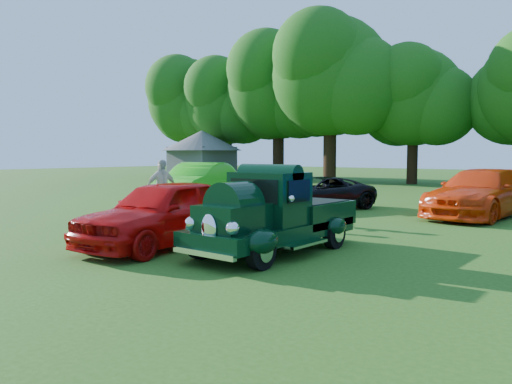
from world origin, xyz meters
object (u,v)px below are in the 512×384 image
Objects in this scene: spectator_grey at (292,198)px; red_convertible at (165,212)px; spectator_white at (162,188)px; back_car_lime at (199,183)px; hero_pickup at (275,218)px; gazebo at (202,149)px; back_car_black at (318,193)px; back_car_orange at (481,193)px; spectator_pink at (246,199)px.

red_convertible is at bearing -55.57° from spectator_grey.
spectator_white is at bearing -125.13° from spectator_grey.
back_car_lime is at bearing 124.83° from red_convertible.
hero_pickup is 2.52m from red_convertible.
red_convertible is 0.68× the size of gazebo.
back_car_black is 0.67× the size of gazebo.
spectator_white reaches higher than back_car_orange.
spectator_white is 0.29× the size of gazebo.
spectator_pink is 3.34m from spectator_white.
spectator_grey reaches higher than red_convertible.
back_car_black is 2.89× the size of spectator_grey.
red_convertible is 4.67m from spectator_grey.
gazebo is (-19.38, 17.79, 1.65)m from spectator_pink.
hero_pickup is 6.74m from spectator_white.
red_convertible is 2.35× the size of spectator_white.
gazebo is at bearing 137.62° from hero_pickup.
spectator_grey is at bearing 31.24° from spectator_pink.
gazebo is (-22.34, 20.39, 1.68)m from hero_pickup.
spectator_white is at bearing 159.28° from hero_pickup.
spectator_white is at bearing -134.81° from back_car_orange.
hero_pickup is 0.84× the size of back_car_lime.
back_car_orange is 3.52× the size of spectator_pink.
hero_pickup reaches higher than back_car_orange.
back_car_lime reaches higher than spectator_pink.
hero_pickup is 0.80× the size of back_car_orange.
hero_pickup is 3.94m from spectator_pink.
spectator_pink reaches higher than spectator_grey.
hero_pickup is at bearing -54.53° from back_car_lime.
spectator_grey is 4.37m from spectator_white.
spectator_grey is at bearing -120.83° from back_car_orange.
back_car_lime is 0.95× the size of back_car_orange.
back_car_lime reaches higher than red_convertible.
red_convertible is 2.93× the size of spectator_grey.
spectator_white is (-4.15, -1.35, 0.18)m from spectator_grey.
back_car_black is 5.45m from back_car_orange.
hero_pickup is at bearing -42.38° from gazebo.
spectator_pink is at bearing -120.57° from back_car_orange.
hero_pickup reaches higher than red_convertible.
hero_pickup is at bearing -40.77° from back_car_black.
gazebo is at bearing 127.12° from red_convertible.
back_car_lime is (-6.48, 7.49, 0.09)m from red_convertible.
spectator_grey is (0.20, 4.66, 0.00)m from red_convertible.
red_convertible is 10.56m from back_car_orange.
red_convertible is at bearing -58.12° from back_car_black.
spectator_grey is at bearing 119.91° from hero_pickup.
spectator_white is (-3.95, 3.31, 0.18)m from red_convertible.
spectator_white reaches higher than hero_pickup.
back_car_black is 2.32× the size of spectator_white.
spectator_white is (2.53, -4.17, 0.09)m from back_car_lime.
back_car_black is at bearing 147.56° from spectator_grey.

